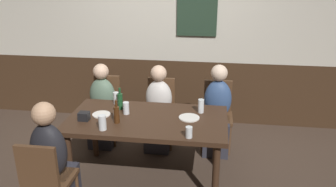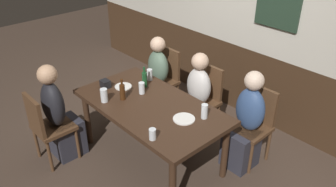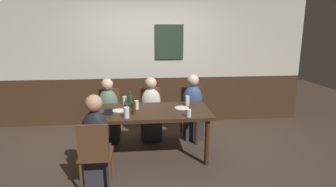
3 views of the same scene
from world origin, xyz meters
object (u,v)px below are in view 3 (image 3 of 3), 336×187
Objects in this scene: tumbler_water at (127,113)px; highball_clear at (189,114)px; chair_mid_far at (151,109)px; pint_glass_amber at (125,101)px; plate_white_large at (182,108)px; person_left_near at (97,146)px; beer_bottle_brown at (134,107)px; plate_white_small at (119,111)px; beer_glass_tall at (136,106)px; person_left_far at (108,115)px; chair_right_far at (191,108)px; condiment_caddy at (109,111)px; pint_glass_stout at (187,101)px; chair_left_near at (95,152)px; chair_left_far at (109,111)px; beer_bottle_green at (130,101)px; person_mid_far at (151,113)px; dining_table at (153,115)px; person_right_far at (193,111)px.

tumbler_water is 1.39× the size of highball_clear.
chair_mid_far is 6.28× the size of pint_glass_amber.
person_left_near is at bearing -147.10° from plate_white_large.
beer_bottle_brown is 1.26× the size of plate_white_small.
beer_glass_tall is 0.89× the size of tumbler_water.
beer_bottle_brown is at bearing -61.95° from person_left_far.
beer_glass_tall is at bearing -141.56° from chair_right_far.
highball_clear is 0.44× the size of beer_bottle_brown.
plate_white_large is 1.11m from condiment_caddy.
person_left_far is at bearing 159.91° from pint_glass_stout.
beer_glass_tall is at bearing 29.35° from condiment_caddy.
chair_left_near is at bearing -113.22° from chair_mid_far.
tumbler_water reaches higher than chair_left_far.
pint_glass_amber is 0.18m from beer_bottle_green.
chair_left_far reaches higher than plate_white_large.
person_mid_far reaches higher than condiment_caddy.
person_left_far is 0.92m from condiment_caddy.
pint_glass_amber is 0.71× the size of plate_white_small.
chair_left_near is 0.95m from plate_white_small.
dining_table is 0.53m from tumbler_water.
person_left_near reaches higher than highball_clear.
tumbler_water is at bearing -69.38° from plate_white_small.
chair_mid_far is 1.90m from chair_left_near.
beer_glass_tall reaches higher than plate_white_large.
beer_bottle_green is at bearing 49.83° from plate_white_small.
person_mid_far is (0.75, 1.59, -0.02)m from chair_left_near.
dining_table is 1.16m from chair_left_far.
dining_table is 1.94× the size of chair_right_far.
beer_glass_tall is 0.88× the size of pint_glass_stout.
person_mid_far is (-0.00, 0.71, -0.19)m from dining_table.
dining_table is at bearing -30.28° from beer_bottle_green.
person_mid_far is 1.23m from highball_clear.
chair_right_far is at bearing 38.44° from beer_glass_tall.
chair_left_near is at bearing -133.39° from person_right_far.
person_right_far is 0.76m from plate_white_large.
person_mid_far is 0.72m from beer_bottle_green.
chair_right_far is at bearing 46.63° from person_left_near.
dining_table is at bearing 141.76° from highball_clear.
chair_right_far is at bearing 36.05° from condiment_caddy.
pint_glass_stout is (0.56, -0.64, 0.31)m from chair_mid_far.
pint_glass_stout reaches higher than plate_white_large.
chair_right_far is at bearing 34.32° from plate_white_small.
person_right_far is (1.50, 1.59, -0.01)m from chair_left_near.
beer_bottle_green reaches higher than chair_right_far.
beer_bottle_green is 1.02× the size of beer_bottle_brown.
condiment_caddy reaches higher than plate_white_large.
person_right_far is at bearing 76.03° from highball_clear.
plate_white_large is at bearing 2.90° from plate_white_small.
person_mid_far is 1.61m from person_left_near.
pint_glass_stout reaches higher than pint_glass_amber.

